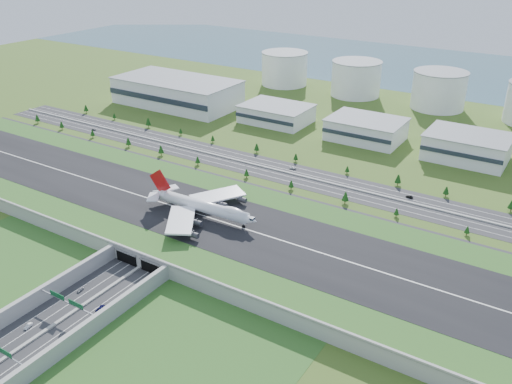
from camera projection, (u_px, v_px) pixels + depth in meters
The scene contains 21 objects.
ground at pixel (200, 227), 313.78m from camera, with size 1200.00×1200.00×0.00m, color #3A581B.
airfield_deck at pixel (199, 221), 311.93m from camera, with size 520.00×100.00×9.20m.
underpass_road at pixel (60, 314), 236.56m from camera, with size 38.80×120.40×8.00m.
sign_gantry_near at pixel (67, 303), 238.37m from camera, with size 38.70×0.70×9.80m.
north_expressway at pixel (281, 172), 386.13m from camera, with size 560.00×36.00×0.12m, color #28282B.
tree_row at pixel (284, 166), 383.02m from camera, with size 501.84×48.60×8.44m.
hangar_west at pixel (177, 92), 531.15m from camera, with size 120.00×60.00×25.00m, color silver.
hangar_mid_a at pixel (276, 114), 484.16m from camera, with size 58.00×42.00×15.00m, color silver.
hangar_mid_b at pixel (366, 129), 442.80m from camera, with size 58.00×42.00×17.00m, color silver.
hangar_mid_c at pixel (467, 147), 403.85m from camera, with size 58.00×42.00×19.00m, color silver.
fuel_tank_a at pixel (284, 69), 600.14m from camera, with size 50.00×50.00×35.00m, color white.
fuel_tank_b at pixel (356, 79), 559.21m from camera, with size 50.00×50.00×35.00m, color white.
fuel_tank_c at pixel (439, 90), 518.28m from camera, with size 50.00×50.00×35.00m, color white.
bay_water at pixel (434, 68), 679.43m from camera, with size 1200.00×260.00×0.06m, color #395E6E.
boeing_747 at pixel (202, 206), 306.18m from camera, with size 73.22×69.16×22.63m.
car_0 at pixel (80, 290), 257.43m from camera, with size 1.57×3.89×1.33m, color #B4B5B9.
car_1 at pixel (28, 326), 233.67m from camera, with size 1.49×4.27×1.41m, color white.
car_2 at pixel (101, 308), 244.37m from camera, with size 2.76×5.98×1.66m, color #0B0C38.
car_4 at pixel (94, 130), 466.05m from camera, with size 1.65×4.11×1.40m, color #56565B.
car_5 at pixel (409, 197), 347.48m from camera, with size 1.61×4.61×1.52m, color black.
car_7 at pixel (293, 168), 389.81m from camera, with size 2.05×5.03×1.46m, color silver.
Camera 1 is at (173.93, -214.21, 154.25)m, focal length 38.00 mm.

